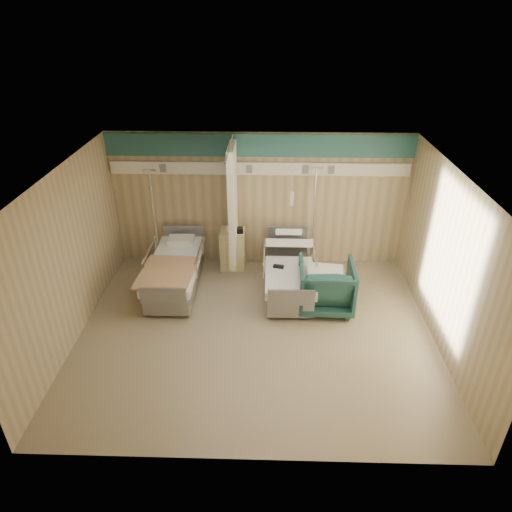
# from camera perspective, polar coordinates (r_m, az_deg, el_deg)

# --- Properties ---
(ground) EXTENTS (6.00, 5.00, 0.00)m
(ground) POSITION_cam_1_polar(r_m,az_deg,el_deg) (7.95, -0.03, -9.46)
(ground) COLOR gray
(ground) RESTS_ON ground
(room_walls) EXTENTS (6.04, 5.04, 2.82)m
(room_walls) POSITION_cam_1_polar(r_m,az_deg,el_deg) (7.17, -0.23, 3.53)
(room_walls) COLOR tan
(room_walls) RESTS_ON ground
(bed_right) EXTENTS (1.00, 2.16, 0.63)m
(bed_right) POSITION_cam_1_polar(r_m,az_deg,el_deg) (8.84, 4.11, -2.62)
(bed_right) COLOR silver
(bed_right) RESTS_ON ground
(bed_left) EXTENTS (1.00, 2.16, 0.63)m
(bed_left) POSITION_cam_1_polar(r_m,az_deg,el_deg) (9.01, -10.03, -2.37)
(bed_left) COLOR silver
(bed_left) RESTS_ON ground
(bedside_cabinet) EXTENTS (0.50, 0.48, 0.85)m
(bedside_cabinet) POSITION_cam_1_polar(r_m,az_deg,el_deg) (9.58, -2.94, 0.89)
(bedside_cabinet) COLOR beige
(bedside_cabinet) RESTS_ON ground
(visitor_armchair) EXTENTS (1.00, 1.03, 0.92)m
(visitor_armchair) POSITION_cam_1_polar(r_m,az_deg,el_deg) (8.38, 8.71, -3.71)
(visitor_armchair) COLOR #1C4742
(visitor_armchair) RESTS_ON ground
(waffle_blanket) EXTENTS (0.68, 0.62, 0.07)m
(waffle_blanket) POSITION_cam_1_polar(r_m,az_deg,el_deg) (8.08, 8.77, -0.98)
(waffle_blanket) COLOR silver
(waffle_blanket) RESTS_ON visitor_armchair
(iv_stand_right) EXTENTS (0.39, 0.39, 2.19)m
(iv_stand_right) POSITION_cam_1_polar(r_m,az_deg,el_deg) (9.65, 6.91, 1.07)
(iv_stand_right) COLOR silver
(iv_stand_right) RESTS_ON ground
(iv_stand_left) EXTENTS (0.39, 0.39, 2.19)m
(iv_stand_left) POSITION_cam_1_polar(r_m,az_deg,el_deg) (9.67, -12.10, 0.67)
(iv_stand_left) COLOR silver
(iv_stand_left) RESTS_ON ground
(call_remote) EXTENTS (0.21, 0.13, 0.04)m
(call_remote) POSITION_cam_1_polar(r_m,az_deg,el_deg) (8.50, 2.83, -1.32)
(call_remote) COLOR black
(call_remote) RESTS_ON bed_right
(tan_blanket) EXTENTS (1.03, 1.26, 0.04)m
(tan_blanket) POSITION_cam_1_polar(r_m,az_deg,el_deg) (8.46, -11.07, -2.07)
(tan_blanket) COLOR tan
(tan_blanket) RESTS_ON bed_left
(toiletry_bag) EXTENTS (0.21, 0.15, 0.11)m
(toiletry_bag) POSITION_cam_1_polar(r_m,az_deg,el_deg) (9.27, -2.25, 3.23)
(toiletry_bag) COLOR black
(toiletry_bag) RESTS_ON bedside_cabinet
(white_cup) EXTENTS (0.09, 0.09, 0.13)m
(white_cup) POSITION_cam_1_polar(r_m,az_deg,el_deg) (9.36, -3.51, 3.52)
(white_cup) COLOR white
(white_cup) RESTS_ON bedside_cabinet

